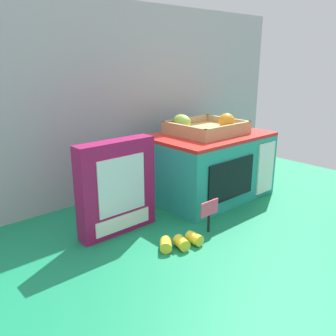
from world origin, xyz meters
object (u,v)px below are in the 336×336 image
(toy_microwave, at_px, (209,165))
(loose_toy_banana, at_px, (181,242))
(cookie_set_box, at_px, (117,188))
(loose_toy_apple, at_px, (262,170))
(price_sign, at_px, (209,211))
(food_groups_crate, at_px, (206,128))

(toy_microwave, distance_m, loose_toy_banana, 0.42)
(cookie_set_box, height_order, loose_toy_banana, cookie_set_box)
(loose_toy_apple, bearing_deg, price_sign, -160.60)
(price_sign, xyz_separation_m, loose_toy_apple, (0.56, 0.20, -0.03))
(food_groups_crate, height_order, cookie_set_box, food_groups_crate)
(food_groups_crate, bearing_deg, loose_toy_banana, -145.96)
(food_groups_crate, height_order, loose_toy_apple, food_groups_crate)
(price_sign, height_order, loose_toy_apple, price_sign)
(toy_microwave, height_order, cookie_set_box, cookie_set_box)
(toy_microwave, bearing_deg, cookie_set_box, -177.15)
(loose_toy_banana, height_order, loose_toy_apple, loose_toy_apple)
(food_groups_crate, distance_m, price_sign, 0.36)
(toy_microwave, relative_size, cookie_set_box, 1.55)
(cookie_set_box, relative_size, loose_toy_banana, 2.22)
(loose_toy_apple, bearing_deg, food_groups_crate, 175.92)
(loose_toy_banana, bearing_deg, price_sign, 4.98)
(cookie_set_box, xyz_separation_m, loose_toy_banana, (0.07, -0.20, -0.12))
(toy_microwave, xyz_separation_m, price_sign, (-0.22, -0.21, -0.05))
(cookie_set_box, bearing_deg, loose_toy_apple, 0.88)
(food_groups_crate, bearing_deg, loose_toy_apple, -4.08)
(price_sign, relative_size, loose_toy_apple, 1.45)
(food_groups_crate, bearing_deg, toy_microwave, -70.93)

